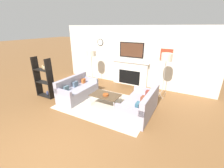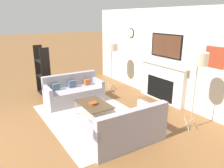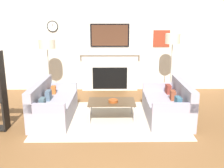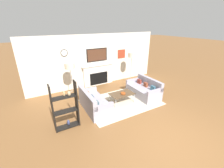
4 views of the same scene
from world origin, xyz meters
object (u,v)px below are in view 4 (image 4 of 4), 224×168
at_px(floor_lamp_right, 132,55).
at_px(shelf_unit, 65,107).
at_px(decorative_bowl, 123,93).
at_px(floor_lamp_left, 70,66).
at_px(couch_left, 94,103).
at_px(couch_right, 144,90).
at_px(coffee_table, 122,94).

distance_m(floor_lamp_right, shelf_unit, 4.70).
relative_size(decorative_bowl, floor_lamp_left, 0.13).
distance_m(floor_lamp_left, floor_lamp_right, 3.34).
relative_size(decorative_bowl, floor_lamp_right, 0.12).
height_order(floor_lamp_right, shelf_unit, floor_lamp_right).
distance_m(decorative_bowl, floor_lamp_right, 2.57).
bearing_deg(floor_lamp_left, shelf_unit, -110.28).
distance_m(couch_left, floor_lamp_left, 2.00).
xyz_separation_m(couch_right, coffee_table, (-1.25, -0.01, 0.09)).
relative_size(decorative_bowl, shelf_unit, 0.14).
xyz_separation_m(decorative_bowl, floor_lamp_left, (-1.73, 1.64, 1.03)).
bearing_deg(floor_lamp_left, decorative_bowl, -43.54).
bearing_deg(shelf_unit, decorative_bowl, 10.52).
height_order(couch_right, floor_lamp_left, floor_lamp_left).
bearing_deg(couch_left, coffee_table, -0.70).
bearing_deg(couch_right, couch_left, 179.97).
bearing_deg(floor_lamp_left, coffee_table, -43.31).
xyz_separation_m(couch_right, floor_lamp_left, (-2.94, 1.58, 1.17)).
bearing_deg(floor_lamp_right, couch_left, -151.74).
height_order(couch_right, floor_lamp_right, floor_lamp_right).
height_order(couch_right, coffee_table, couch_right).
distance_m(couch_left, floor_lamp_right, 3.58).
bearing_deg(coffee_table, shelf_unit, -168.37).
bearing_deg(couch_left, couch_right, -0.03).
relative_size(coffee_table, floor_lamp_left, 0.63).
bearing_deg(couch_right, shelf_unit, -172.00).
distance_m(couch_left, couch_right, 2.55).
xyz_separation_m(couch_left, floor_lamp_left, (-0.40, 1.58, 1.17)).
relative_size(couch_left, floor_lamp_left, 1.03).
height_order(decorative_bowl, shelf_unit, shelf_unit).
xyz_separation_m(couch_right, floor_lamp_right, (0.39, 1.58, 1.30)).
xyz_separation_m(floor_lamp_left, floor_lamp_right, (3.34, 0.00, 0.13)).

